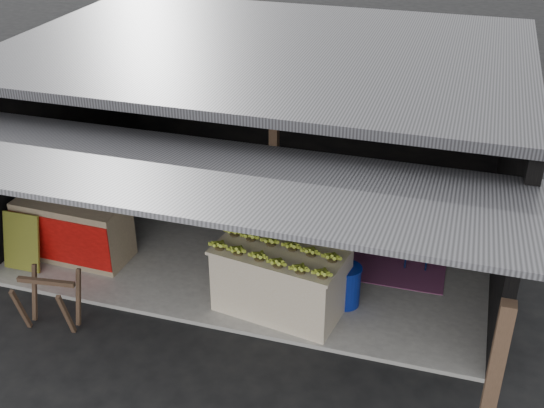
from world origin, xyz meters
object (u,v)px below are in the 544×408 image
(plastic_chair, at_px, (419,234))
(sawhorse, at_px, (49,298))
(neighbor_stall, at_px, (74,226))
(white_crate, at_px, (290,241))
(water_barrel, at_px, (346,287))
(banana_table, at_px, (282,278))

(plastic_chair, bearing_deg, sawhorse, -151.66)
(neighbor_stall, bearing_deg, plastic_chair, 16.99)
(white_crate, xyz_separation_m, water_barrel, (0.93, -0.56, -0.20))
(neighbor_stall, height_order, plastic_chair, neighbor_stall)
(banana_table, height_order, water_barrel, banana_table)
(banana_table, height_order, plastic_chair, banana_table)
(neighbor_stall, xyz_separation_m, plastic_chair, (4.84, 1.29, -0.04))
(sawhorse, bearing_deg, white_crate, 31.44)
(white_crate, height_order, water_barrel, white_crate)
(water_barrel, bearing_deg, neighbor_stall, 179.77)
(sawhorse, bearing_deg, water_barrel, 15.99)
(white_crate, height_order, sawhorse, white_crate)
(sawhorse, bearing_deg, neighbor_stall, 102.76)
(banana_table, bearing_deg, plastic_chair, 54.64)
(banana_table, bearing_deg, neighbor_stall, -176.48)
(sawhorse, relative_size, plastic_chair, 0.95)
(water_barrel, bearing_deg, white_crate, 148.91)
(sawhorse, bearing_deg, banana_table, 16.65)
(white_crate, bearing_deg, neighbor_stall, -175.96)
(sawhorse, xyz_separation_m, plastic_chair, (4.29, 2.80, 0.06))
(white_crate, relative_size, neighbor_stall, 0.58)
(white_crate, bearing_deg, banana_table, -87.46)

